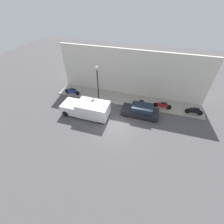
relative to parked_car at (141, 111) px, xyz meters
The scene contains 10 objects.
ground_plane 3.20m from the parked_car, 136.94° to the left, with size 60.00×60.00×0.00m, color #514F51.
sidewalk 3.32m from the parked_car, 40.86° to the left, with size 2.68×18.10×0.12m.
building_facade 5.05m from the parked_car, 28.38° to the left, with size 0.30×18.10×5.83m.
parked_car is the anchor object (origin of this frame).
delivery_van 5.99m from the parked_car, 105.68° to the left, with size 2.07×5.22×1.67m.
scooter_silver 1.61m from the parked_car, ahead, with size 0.30×1.83×0.78m.
motorcycle_black 5.93m from the parked_car, 72.98° to the right, with size 0.30×1.87×0.85m.
motorcycle_blue 9.36m from the parked_car, 80.55° to the left, with size 0.30×2.10×0.84m.
motorcycle_red 2.92m from the parked_car, 50.81° to the right, with size 0.30×2.09×0.79m.
streetlamp 6.20m from the parked_car, 75.64° to the left, with size 0.38×0.38×4.38m.
Camera 1 is at (-10.83, -2.79, 11.00)m, focal length 24.00 mm.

